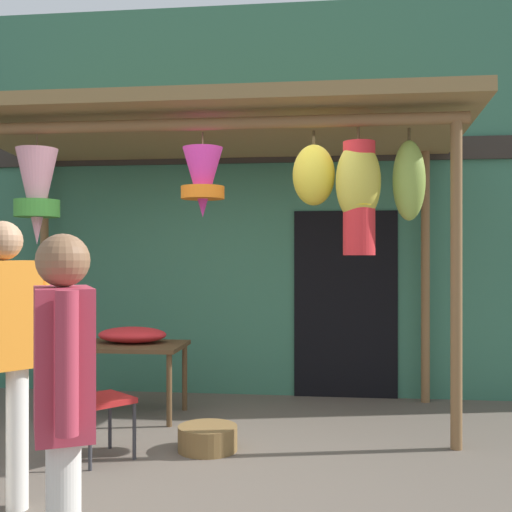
# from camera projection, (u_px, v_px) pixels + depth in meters

# --- Properties ---
(ground_plane) EXTENTS (30.00, 30.00, 0.00)m
(ground_plane) POSITION_uv_depth(u_px,v_px,m) (189.00, 455.00, 4.77)
(ground_plane) COLOR #60564C
(shop_facade) EXTENTS (9.99, 0.29, 4.27)m
(shop_facade) POSITION_uv_depth(u_px,v_px,m) (234.00, 201.00, 7.02)
(shop_facade) COLOR #387056
(shop_facade) RESTS_ON ground_plane
(market_stall_canopy) EXTENTS (4.65, 2.11, 2.86)m
(market_stall_canopy) POSITION_uv_depth(u_px,v_px,m) (219.00, 150.00, 5.77)
(market_stall_canopy) COLOR brown
(market_stall_canopy) RESTS_ON ground_plane
(display_table) EXTENTS (1.19, 0.70, 0.69)m
(display_table) POSITION_uv_depth(u_px,v_px,m) (121.00, 352.00, 5.94)
(display_table) COLOR brown
(display_table) RESTS_ON ground_plane
(flower_heap_on_table) EXTENTS (0.66, 0.46, 0.15)m
(flower_heap_on_table) POSITION_uv_depth(u_px,v_px,m) (133.00, 335.00, 6.00)
(flower_heap_on_table) COLOR red
(flower_heap_on_table) RESTS_ON display_table
(folding_chair) EXTENTS (0.56, 0.56, 0.84)m
(folding_chair) POSITION_uv_depth(u_px,v_px,m) (91.00, 393.00, 4.63)
(folding_chair) COLOR #AD1E1E
(folding_chair) RESTS_ON ground_plane
(wicker_basket_by_table) EXTENTS (0.46, 0.46, 0.19)m
(wicker_basket_by_table) POSITION_uv_depth(u_px,v_px,m) (208.00, 438.00, 4.89)
(wicker_basket_by_table) COLOR brown
(wicker_basket_by_table) RESTS_ON ground_plane
(vendor_in_orange) EXTENTS (0.38, 0.54, 1.60)m
(vendor_in_orange) POSITION_uv_depth(u_px,v_px,m) (63.00, 396.00, 2.55)
(vendor_in_orange) COLOR silver
(vendor_in_orange) RESTS_ON ground_plane
(shopper_by_bananas) EXTENTS (0.42, 0.49, 1.72)m
(shopper_by_bananas) POSITION_uv_depth(u_px,v_px,m) (2.00, 340.00, 3.69)
(shopper_by_bananas) COLOR silver
(shopper_by_bananas) RESTS_ON ground_plane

